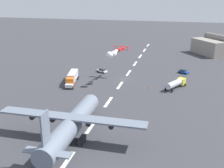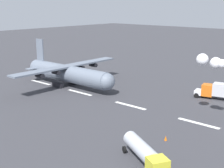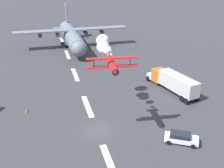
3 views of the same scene
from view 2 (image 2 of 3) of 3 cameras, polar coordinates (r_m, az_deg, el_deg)
runway_stripe_5 at (r=60.16m, az=15.15°, el=-6.77°), size 8.00×0.90×0.01m
runway_stripe_6 at (r=67.91m, az=3.29°, el=-3.87°), size 8.00×0.90×0.01m
runway_stripe_7 at (r=78.05m, az=-5.76°, el=-1.52°), size 8.00×0.90×0.01m
runway_stripe_8 at (r=89.77m, az=-12.58°, el=0.29°), size 8.00×0.90×0.01m
cargo_transport_plane at (r=82.74m, az=-7.32°, el=1.85°), size 28.94×33.14×11.52m
stunt_biplane_red at (r=58.78m, az=19.06°, el=3.53°), size 15.87×6.67×2.39m
fuel_tanker_truck at (r=43.55m, az=5.87°, el=-12.13°), size 9.70×6.96×2.90m
traffic_cone_far at (r=51.80m, az=9.56°, el=-9.50°), size 0.44×0.44×0.75m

